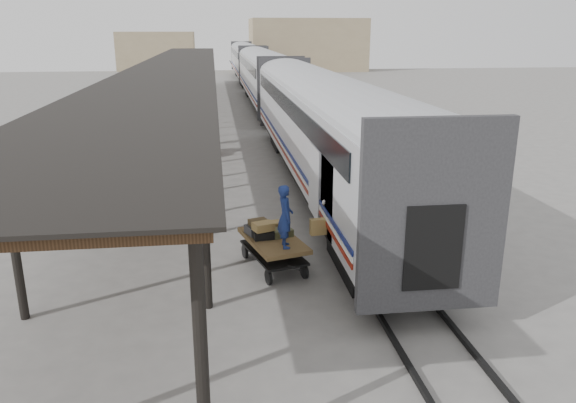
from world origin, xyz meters
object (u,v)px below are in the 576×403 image
Objects in this scene: porter at (285,216)px; pedestrian at (195,130)px; luggage_tug at (195,144)px; baggage_cart at (273,245)px.

porter is 18.08m from pedestrian.
luggage_tug is 2.57m from pedestrian.
luggage_tug is 0.98× the size of pedestrian.
luggage_tug is 15.58m from porter.
luggage_tug is 1.07× the size of porter.
pedestrian reaches higher than baggage_cart.
baggage_cart is 1.49× the size of luggage_tug.
baggage_cart is 1.47× the size of pedestrian.
luggage_tug is at bearing 105.54° from pedestrian.
luggage_tug reaches higher than baggage_cart.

